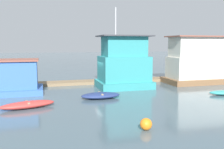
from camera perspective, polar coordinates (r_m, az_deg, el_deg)
name	(u,v)px	position (r m, az deg, el deg)	size (l,w,h in m)	color
ground_plane	(109,87)	(24.47, -0.64, -2.98)	(200.00, 200.00, 0.00)	#475B66
dock_walkway	(102,82)	(27.30, -2.27, -1.61)	(33.80, 2.01, 0.30)	#846B4C
houseboat_blue	(6,78)	(23.09, -23.06, -0.69)	(6.00, 3.77, 2.94)	#3866B7
houseboat_teal	(124,64)	(24.22, 2.71, 2.31)	(5.07, 3.91, 7.65)	teal
houseboat_brown	(199,61)	(28.70, 19.17, 2.82)	(7.22, 3.78, 5.08)	brown
dinghy_red	(28,105)	(17.60, -18.71, -6.55)	(3.71, 1.89, 0.48)	red
dinghy_navy	(101,95)	(19.62, -2.61, -4.80)	(3.11, 1.54, 0.47)	navy
buoy_orange	(146,124)	(12.73, 7.79, -11.17)	(0.60, 0.60, 0.60)	orange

